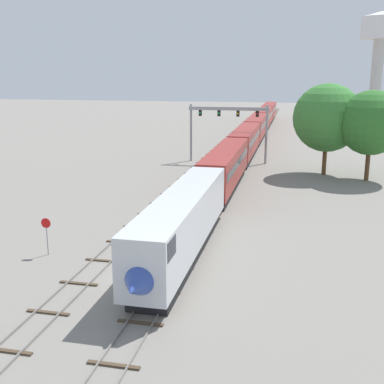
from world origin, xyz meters
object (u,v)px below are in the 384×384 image
at_px(passenger_train, 252,134).
at_px(water_tower, 380,40).
at_px(trackside_tree_left, 371,123).
at_px(trackside_tree_mid, 327,118).
at_px(signal_gantry, 228,121).
at_px(stop_sign, 47,231).

bearing_deg(passenger_train, water_tower, 52.31).
xyz_separation_m(water_tower, trackside_tree_left, (-8.35, -56.60, -13.30)).
bearing_deg(trackside_tree_left, trackside_tree_mid, 154.52).
xyz_separation_m(signal_gantry, trackside_tree_mid, (13.97, -6.44, 1.24)).
bearing_deg(trackside_tree_mid, trackside_tree_left, -25.48).
bearing_deg(signal_gantry, stop_sign, -100.63).
relative_size(trackside_tree_left, trackside_tree_mid, 0.94).
xyz_separation_m(water_tower, trackside_tree_mid, (-13.51, -54.14, -12.99)).
relative_size(signal_gantry, stop_sign, 4.20).
distance_m(stop_sign, trackside_tree_mid, 41.46).
bearing_deg(signal_gantry, passenger_train, 81.50).
height_order(signal_gantry, trackside_tree_mid, trackside_tree_mid).
distance_m(water_tower, stop_sign, 97.52).
distance_m(signal_gantry, trackside_tree_mid, 15.43).
relative_size(signal_gantry, trackside_tree_left, 1.07).
bearing_deg(water_tower, stop_sign, -111.60).
bearing_deg(signal_gantry, trackside_tree_mid, -24.76).
bearing_deg(trackside_tree_mid, passenger_train, 118.59).
xyz_separation_m(stop_sign, trackside_tree_mid, (21.72, 34.85, 5.71)).
xyz_separation_m(signal_gantry, stop_sign, (-7.75, -41.29, -4.47)).
bearing_deg(signal_gantry, water_tower, 60.06).
xyz_separation_m(signal_gantry, water_tower, (27.48, 47.70, 14.23)).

